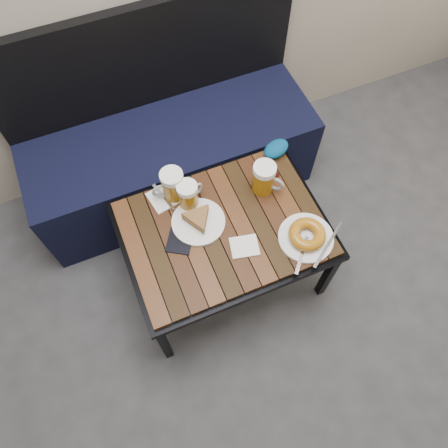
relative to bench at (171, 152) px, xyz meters
name	(u,v)px	position (x,y,z in m)	size (l,w,h in m)	color
bench	(171,152)	(0.00, 0.00, 0.00)	(1.40, 0.50, 0.95)	black
cafe_table	(224,232)	(0.04, -0.60, 0.16)	(0.84, 0.62, 0.47)	black
beer_mug_left	(172,185)	(-0.09, -0.37, 0.28)	(0.14, 0.10, 0.15)	#99630C
beer_mug_centre	(188,195)	(-0.05, -0.44, 0.27)	(0.13, 0.11, 0.14)	#99630C
beer_mug_right	(264,178)	(0.27, -0.49, 0.28)	(0.13, 0.13, 0.15)	#99630C
plate_pie	(198,220)	(-0.05, -0.54, 0.22)	(0.22, 0.22, 0.06)	white
plate_bagel	(307,236)	(0.33, -0.77, 0.22)	(0.28, 0.25, 0.06)	white
napkin_left	(164,198)	(-0.14, -0.37, 0.20)	(0.14, 0.16, 0.01)	white
napkin_right	(244,246)	(0.08, -0.71, 0.20)	(0.13, 0.12, 0.01)	white
passport_navy	(180,238)	(-0.14, -0.58, 0.20)	(0.10, 0.14, 0.01)	black
passport_burgundy	(266,170)	(0.32, -0.41, 0.20)	(0.08, 0.11, 0.01)	black
knit_pouch	(276,149)	(0.40, -0.34, 0.23)	(0.13, 0.08, 0.06)	navy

